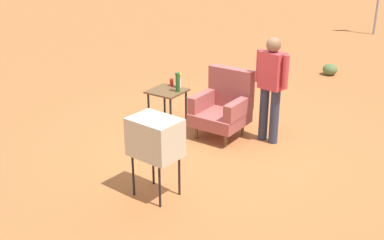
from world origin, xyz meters
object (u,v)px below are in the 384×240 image
armchair (224,106)px  side_table (167,95)px  person_standing (271,84)px  bottle_wine_green (178,82)px  soda_can_red (172,82)px  flower_vase (178,79)px  tv_on_stand (155,138)px

armchair → side_table: 1.01m
person_standing → bottle_wine_green: bearing=-169.4°
soda_can_red → flower_vase: flower_vase is taller
soda_can_red → flower_vase: size_ratio=0.46×
bottle_wine_green → soda_can_red: (-0.27, 0.20, -0.10)m
tv_on_stand → flower_vase: tv_on_stand is taller
person_standing → flower_vase: size_ratio=6.19×
person_standing → bottle_wine_green: 1.54m
tv_on_stand → person_standing: (0.47, 2.26, 0.16)m
armchair → bottle_wine_green: (-0.81, -0.10, 0.27)m
tv_on_stand → flower_vase: bearing=118.1°
side_table → flower_vase: (0.08, 0.22, 0.24)m
armchair → tv_on_stand: size_ratio=1.03×
bottle_wine_green → tv_on_stand: bearing=-62.2°
bottle_wine_green → soda_can_red: 0.35m
person_standing → armchair: bearing=-165.7°
tv_on_stand → flower_vase: 2.45m
bottle_wine_green → flower_vase: (-0.11, 0.18, -0.01)m
side_table → tv_on_stand: size_ratio=0.59×
tv_on_stand → bottle_wine_green: (-1.04, 1.98, -0.01)m
tv_on_stand → person_standing: size_ratio=0.63×
tv_on_stand → soda_can_red: (-1.31, 2.18, -0.11)m
soda_can_red → person_standing: bearing=2.7°
soda_can_red → flower_vase: bearing=-7.1°
soda_can_red → flower_vase: 0.18m
soda_can_red → armchair: bearing=-5.2°
side_table → tv_on_stand: (1.23, -1.94, 0.26)m
side_table → person_standing: person_standing is taller
armchair → side_table: bearing=-172.0°
bottle_wine_green → armchair: bearing=7.3°
person_standing → flower_vase: person_standing is taller
person_standing → soda_can_red: person_standing is taller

